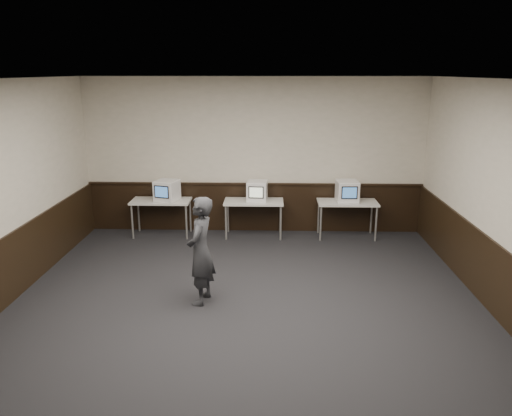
{
  "coord_description": "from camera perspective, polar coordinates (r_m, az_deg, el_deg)",
  "views": [
    {
      "loc": [
        0.35,
        -6.2,
        3.3
      ],
      "look_at": [
        0.11,
        1.6,
        1.15
      ],
      "focal_mm": 35.0,
      "sensor_mm": 36.0,
      "label": 1
    }
  ],
  "objects": [
    {
      "name": "floor",
      "position": [
        7.03,
        -1.31,
        -12.59
      ],
      "size": [
        8.0,
        8.0,
        0.0
      ],
      "primitive_type": "plane",
      "color": "black",
      "rests_on": "ground"
    },
    {
      "name": "ceiling",
      "position": [
        6.21,
        -1.5,
        14.47
      ],
      "size": [
        8.0,
        8.0,
        0.0
      ],
      "primitive_type": "plane",
      "rotation": [
        3.14,
        0.0,
        0.0
      ],
      "color": "white",
      "rests_on": "back_wall"
    },
    {
      "name": "back_wall",
      "position": [
        10.35,
        -0.19,
        5.95
      ],
      "size": [
        7.0,
        0.0,
        7.0
      ],
      "primitive_type": "plane",
      "rotation": [
        1.57,
        0.0,
        0.0
      ],
      "color": "beige",
      "rests_on": "ground"
    },
    {
      "name": "front_wall",
      "position": [
        2.8,
        -6.18,
        -22.08
      ],
      "size": [
        7.0,
        0.0,
        7.0
      ],
      "primitive_type": "plane",
      "rotation": [
        -1.57,
        0.0,
        0.0
      ],
      "color": "beige",
      "rests_on": "ground"
    },
    {
      "name": "wainscot_back",
      "position": [
        10.57,
        -0.19,
        0.04
      ],
      "size": [
        6.98,
        0.04,
        1.0
      ],
      "primitive_type": "cube",
      "color": "black",
      "rests_on": "back_wall"
    },
    {
      "name": "wainscot_right",
      "position": [
        7.49,
        26.62,
        -8.28
      ],
      "size": [
        0.04,
        7.98,
        1.0
      ],
      "primitive_type": "cube",
      "color": "black",
      "rests_on": "right_wall"
    },
    {
      "name": "wainscot_rail",
      "position": [
        10.42,
        -0.2,
        2.77
      ],
      "size": [
        6.98,
        0.06,
        0.04
      ],
      "primitive_type": "cube",
      "color": "black",
      "rests_on": "wainscot_back"
    },
    {
      "name": "desk_left",
      "position": [
        10.39,
        -10.79,
        0.52
      ],
      "size": [
        1.2,
        0.6,
        0.75
      ],
      "color": "silver",
      "rests_on": "ground"
    },
    {
      "name": "desk_center",
      "position": [
        10.15,
        -0.26,
        0.44
      ],
      "size": [
        1.2,
        0.6,
        0.75
      ],
      "color": "silver",
      "rests_on": "ground"
    },
    {
      "name": "desk_right",
      "position": [
        10.26,
        10.4,
        0.35
      ],
      "size": [
        1.2,
        0.6,
        0.75
      ],
      "color": "silver",
      "rests_on": "ground"
    },
    {
      "name": "emac_left",
      "position": [
        10.26,
        -10.15,
        1.98
      ],
      "size": [
        0.53,
        0.54,
        0.42
      ],
      "rotation": [
        0.0,
        0.0,
        -0.28
      ],
      "color": "white",
      "rests_on": "desk_left"
    },
    {
      "name": "emac_center",
      "position": [
        10.11,
        0.13,
        1.97
      ],
      "size": [
        0.43,
        0.46,
        0.4
      ],
      "rotation": [
        0.0,
        0.0,
        -0.07
      ],
      "color": "white",
      "rests_on": "desk_center"
    },
    {
      "name": "emac_right",
      "position": [
        10.21,
        10.39,
        1.92
      ],
      "size": [
        0.45,
        0.48,
        0.43
      ],
      "rotation": [
        0.0,
        0.0,
        0.05
      ],
      "color": "white",
      "rests_on": "desk_right"
    },
    {
      "name": "person",
      "position": [
        7.25,
        -6.35,
        -4.87
      ],
      "size": [
        0.48,
        0.64,
        1.6
      ],
      "primitive_type": "imported",
      "rotation": [
        0.0,
        0.0,
        -1.75
      ],
      "color": "#28292E",
      "rests_on": "ground"
    }
  ]
}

